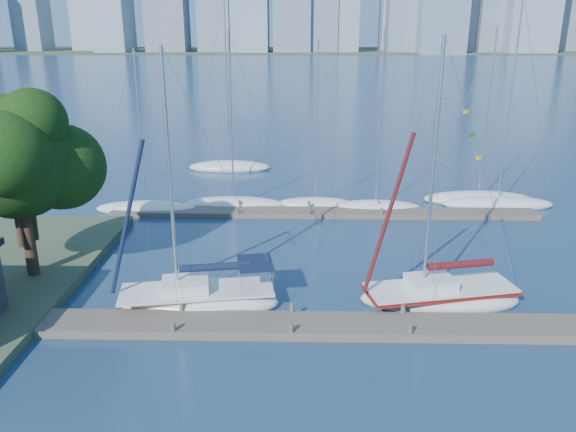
{
  "coord_description": "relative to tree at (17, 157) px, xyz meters",
  "views": [
    {
      "loc": [
        0.31,
        -21.79,
        12.59
      ],
      "look_at": [
        -0.25,
        4.0,
        3.94
      ],
      "focal_mm": 35.0,
      "sensor_mm": 36.0,
      "label": 1
    }
  ],
  "objects": [
    {
      "name": "far_shore",
      "position": [
        13.39,
        315.48,
        -6.67
      ],
      "size": [
        800.0,
        100.0,
        1.5
      ],
      "primitive_type": "cube",
      "color": "#38472D",
      "rests_on": "ground"
    },
    {
      "name": "sailboat_maroon",
      "position": [
        20.45,
        -1.87,
        -5.6
      ],
      "size": [
        7.98,
        4.03,
        12.9
      ],
      "rotation": [
        0.0,
        0.0,
        0.21
      ],
      "color": "white",
      "rests_on": "ground"
    },
    {
      "name": "far_dock",
      "position": [
        15.39,
        11.48,
        -6.49
      ],
      "size": [
        30.0,
        1.8,
        0.36
      ],
      "primitive_type": "cube",
      "color": "brown",
      "rests_on": "ground"
    },
    {
      "name": "near_dock",
      "position": [
        13.39,
        -4.52,
        -6.47
      ],
      "size": [
        26.0,
        2.0,
        0.4
      ],
      "primitive_type": "cube",
      "color": "brown",
      "rests_on": "ground"
    },
    {
      "name": "bg_boat_1",
      "position": [
        8.83,
        13.26,
        -6.41
      ],
      "size": [
        7.71,
        2.88,
        12.9
      ],
      "rotation": [
        0.0,
        0.0,
        0.09
      ],
      "color": "white",
      "rests_on": "ground"
    },
    {
      "name": "sailboat_navy",
      "position": [
        8.89,
        -2.42,
        -5.64
      ],
      "size": [
        8.03,
        3.77,
        12.5
      ],
      "rotation": [
        0.0,
        0.0,
        0.17
      ],
      "color": "white",
      "rests_on": "ground"
    },
    {
      "name": "bg_boat_6",
      "position": [
        7.11,
        24.8,
        -6.36
      ],
      "size": [
        8.01,
        4.89,
        15.35
      ],
      "rotation": [
        0.0,
        0.0,
        -0.34
      ],
      "color": "white",
      "rests_on": "ground"
    },
    {
      "name": "bg_boat_5",
      "position": [
        28.39,
        13.74,
        -6.38
      ],
      "size": [
        8.49,
        3.96,
        15.17
      ],
      "rotation": [
        0.0,
        0.0,
        0.21
      ],
      "color": "white",
      "rests_on": "ground"
    },
    {
      "name": "ground",
      "position": [
        13.39,
        -4.52,
        -6.67
      ],
      "size": [
        700.0,
        700.0,
        0.0
      ],
      "primitive_type": "plane",
      "color": "#172E4B",
      "rests_on": "ground"
    },
    {
      "name": "bg_boat_4",
      "position": [
        27.31,
        14.93,
        -6.39
      ],
      "size": [
        8.59,
        3.83,
        13.08
      ],
      "rotation": [
        0.0,
        0.0,
        0.18
      ],
      "color": "white",
      "rests_on": "ground"
    },
    {
      "name": "tree",
      "position": [
        0.0,
        0.0,
        0.0
      ],
      "size": [
        7.75,
        7.05,
        10.01
      ],
      "color": "black",
      "rests_on": "ground"
    },
    {
      "name": "bg_boat_3",
      "position": [
        19.24,
        12.77,
        -6.41
      ],
      "size": [
        6.84,
        4.58,
        13.01
      ],
      "rotation": [
        0.0,
        0.0,
        -0.42
      ],
      "color": "white",
      "rests_on": "ground"
    },
    {
      "name": "bg_boat_2",
      "position": [
        14.89,
        13.6,
        -6.43
      ],
      "size": [
        5.83,
        1.97,
        12.22
      ],
      "rotation": [
        0.0,
        0.0,
        0.02
      ],
      "color": "white",
      "rests_on": "ground"
    },
    {
      "name": "bg_boat_0",
      "position": [
        2.65,
        12.06,
        -6.42
      ],
      "size": [
        7.55,
        3.02,
        11.73
      ],
      "rotation": [
        0.0,
        0.0,
        -0.12
      ],
      "color": "white",
      "rests_on": "ground"
    }
  ]
}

